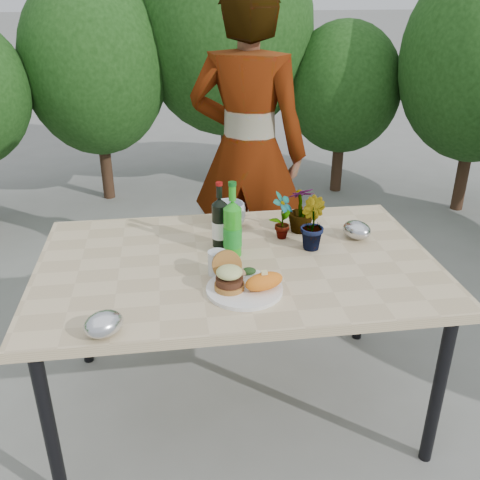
{
  "coord_description": "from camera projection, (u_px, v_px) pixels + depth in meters",
  "views": [
    {
      "loc": [
        -0.25,
        -1.89,
        1.76
      ],
      "look_at": [
        0.0,
        -0.08,
        0.88
      ],
      "focal_mm": 40.0,
      "sensor_mm": 36.0,
      "label": 1
    }
  ],
  "objects": [
    {
      "name": "shrub_hedge",
      "position": [
        254.0,
        84.0,
        3.56
      ],
      "size": [
        6.83,
        5.18,
        2.34
      ],
      "color": "#382316",
      "rests_on": "ground"
    },
    {
      "name": "ground",
      "position": [
        238.0,
        403.0,
        2.48
      ],
      "size": [
        80.0,
        80.0,
        0.0
      ],
      "primitive_type": "plane",
      "color": "slate",
      "rests_on": "ground"
    },
    {
      "name": "person",
      "position": [
        248.0,
        153.0,
        2.97
      ],
      "size": [
        0.78,
        0.65,
        1.82
      ],
      "primitive_type": "imported",
      "rotation": [
        0.0,
        0.0,
        2.75
      ],
      "color": "#A06750",
      "rests_on": "ground"
    },
    {
      "name": "seedling_right",
      "position": [
        301.0,
        209.0,
        2.37
      ],
      "size": [
        0.14,
        0.14,
        0.21
      ],
      "primitive_type": "imported",
      "rotation": [
        0.0,
        0.0,
        3.36
      ],
      "color": "#28561D",
      "rests_on": "patio_table"
    },
    {
      "name": "foil_packet_left",
      "position": [
        104.0,
        324.0,
        1.69
      ],
      "size": [
        0.17,
        0.17,
        0.08
      ],
      "primitive_type": "ellipsoid",
      "rotation": [
        0.0,
        0.0,
        0.68
      ],
      "color": "silver",
      "rests_on": "patio_table"
    },
    {
      "name": "foil_packet_right",
      "position": [
        357.0,
        230.0,
        2.33
      ],
      "size": [
        0.16,
        0.17,
        0.08
      ],
      "primitive_type": "ellipsoid",
      "rotation": [
        0.0,
        0.0,
        2.09
      ],
      "color": "#B9BBC0",
      "rests_on": "patio_table"
    },
    {
      "name": "seedling_left",
      "position": [
        282.0,
        216.0,
        2.3
      ],
      "size": [
        0.13,
        0.13,
        0.21
      ],
      "primitive_type": "imported",
      "rotation": [
        0.0,
        0.0,
        0.78
      ],
      "color": "#22541D",
      "rests_on": "patio_table"
    },
    {
      "name": "wine_bottle",
      "position": [
        220.0,
        223.0,
        2.24
      ],
      "size": [
        0.07,
        0.07,
        0.28
      ],
      "rotation": [
        0.0,
        0.0,
        -0.24
      ],
      "color": "black",
      "rests_on": "patio_table"
    },
    {
      "name": "patio_table",
      "position": [
        237.0,
        273.0,
        2.18
      ],
      "size": [
        1.6,
        1.0,
        0.75
      ],
      "color": "#CDB589",
      "rests_on": "ground"
    },
    {
      "name": "seedling_mid",
      "position": [
        311.0,
        223.0,
        2.22
      ],
      "size": [
        0.11,
        0.13,
        0.22
      ],
      "primitive_type": "imported",
      "rotation": [
        0.0,
        0.0,
        1.69
      ],
      "color": "#25531C",
      "rests_on": "patio_table"
    },
    {
      "name": "blue_bowl",
      "position": [
        229.0,
        215.0,
        2.43
      ],
      "size": [
        0.15,
        0.15,
        0.12
      ],
      "primitive_type": "imported",
      "rotation": [
        0.0,
        0.0,
        0.02
      ],
      "color": "silver",
      "rests_on": "patio_table"
    },
    {
      "name": "burger_stack",
      "position": [
        229.0,
        275.0,
        1.93
      ],
      "size": [
        0.11,
        0.16,
        0.11
      ],
      "color": "#B7722D",
      "rests_on": "dinner_plate"
    },
    {
      "name": "sparkling_water",
      "position": [
        233.0,
        229.0,
        2.16
      ],
      "size": [
        0.08,
        0.08,
        0.32
      ],
      "rotation": [
        0.0,
        0.0,
        -0.37
      ],
      "color": "#21971B",
      "rests_on": "patio_table"
    },
    {
      "name": "plastic_cup",
      "position": [
        217.0,
        263.0,
        2.04
      ],
      "size": [
        0.07,
        0.07,
        0.09
      ],
      "primitive_type": "cylinder",
      "color": "silver",
      "rests_on": "patio_table"
    },
    {
      "name": "dinner_plate",
      "position": [
        244.0,
        289.0,
        1.94
      ],
      "size": [
        0.28,
        0.28,
        0.01
      ],
      "primitive_type": "cylinder",
      "color": "white",
      "rests_on": "patio_table"
    },
    {
      "name": "grilled_veg",
      "position": [
        245.0,
        272.0,
        2.02
      ],
      "size": [
        0.08,
        0.05,
        0.03
      ],
      "color": "olive",
      "rests_on": "dinner_plate"
    },
    {
      "name": "sweet_potato",
      "position": [
        264.0,
        281.0,
        1.92
      ],
      "size": [
        0.17,
        0.12,
        0.06
      ],
      "primitive_type": "ellipsoid",
      "rotation": [
        0.0,
        0.0,
        0.35
      ],
      "color": "orange",
      "rests_on": "dinner_plate"
    }
  ]
}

